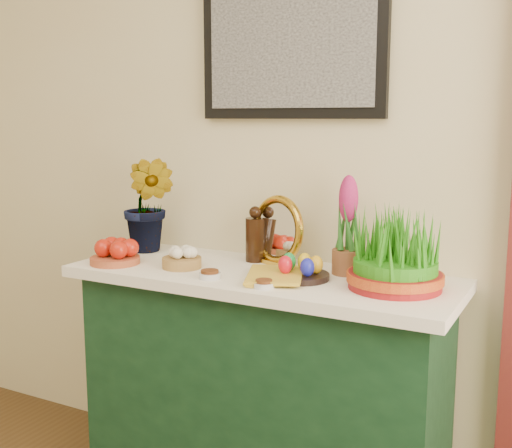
{
  "coord_description": "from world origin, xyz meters",
  "views": [
    {
      "loc": [
        1.03,
        0.02,
        1.44
      ],
      "look_at": [
        0.0,
        1.95,
        1.07
      ],
      "focal_mm": 45.0,
      "sensor_mm": 36.0,
      "label": 1
    }
  ],
  "objects": [
    {
      "name": "book",
      "position": [
        0.01,
        1.88,
        0.91
      ],
      "size": [
        0.25,
        0.29,
        0.03
      ],
      "primitive_type": "imported",
      "rotation": [
        0.0,
        0.0,
        0.38
      ],
      "color": "gold",
      "rests_on": "tablecloth"
    },
    {
      "name": "spice_dish_left",
      "position": [
        -0.11,
        1.83,
        0.9
      ],
      "size": [
        0.08,
        0.08,
        0.03
      ],
      "color": "silver",
      "rests_on": "tablecloth"
    },
    {
      "name": "hyacinth_pink",
      "position": [
        0.28,
        2.11,
        1.05
      ],
      "size": [
        0.11,
        0.11,
        0.35
      ],
      "color": "brown",
      "rests_on": "tablecloth"
    },
    {
      "name": "garlic_basket",
      "position": [
        -0.29,
        1.92,
        0.92
      ],
      "size": [
        0.17,
        0.17,
        0.08
      ],
      "color": "#A88244",
      "rests_on": "tablecloth"
    },
    {
      "name": "mirror",
      "position": [
        -0.01,
        2.14,
        1.02
      ],
      "size": [
        0.26,
        0.15,
        0.26
      ],
      "color": "gold",
      "rests_on": "tablecloth"
    },
    {
      "name": "sideboard",
      "position": [
        0.0,
        2.0,
        0.42
      ],
      "size": [
        1.3,
        0.45,
        0.85
      ],
      "primitive_type": "cube",
      "color": "#163D21",
      "rests_on": "ground"
    },
    {
      "name": "tablecloth",
      "position": [
        0.0,
        2.0,
        0.87
      ],
      "size": [
        1.4,
        0.55,
        0.04
      ],
      "primitive_type": "cube",
      "color": "white",
      "rests_on": "sideboard"
    },
    {
      "name": "apple_bowl",
      "position": [
        -0.55,
        1.85,
        0.93
      ],
      "size": [
        0.25,
        0.25,
        0.09
      ],
      "color": "#A94D2C",
      "rests_on": "tablecloth"
    },
    {
      "name": "spice_dish_right",
      "position": [
        0.11,
        1.81,
        0.9
      ],
      "size": [
        0.07,
        0.07,
        0.03
      ],
      "color": "silver",
      "rests_on": "tablecloth"
    },
    {
      "name": "egg_plate",
      "position": [
        0.17,
        1.97,
        0.92
      ],
      "size": [
        0.23,
        0.23,
        0.08
      ],
      "color": "black",
      "rests_on": "tablecloth"
    },
    {
      "name": "wheatgrass_sabzeh",
      "position": [
        0.49,
        2.0,
        1.0
      ],
      "size": [
        0.31,
        0.31,
        0.25
      ],
      "color": "maroon",
      "rests_on": "tablecloth"
    },
    {
      "name": "hyacinth_green",
      "position": [
        -0.56,
        2.09,
        1.15
      ],
      "size": [
        0.28,
        0.24,
        0.52
      ],
      "primitive_type": "imported",
      "rotation": [
        0.0,
        0.0,
        0.1
      ],
      "color": "#286C22",
      "rests_on": "tablecloth"
    },
    {
      "name": "vinegar_cruet",
      "position": [
        -0.1,
        2.14,
        0.98
      ],
      "size": [
        0.07,
        0.07,
        0.21
      ],
      "color": "black",
      "rests_on": "tablecloth"
    }
  ]
}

